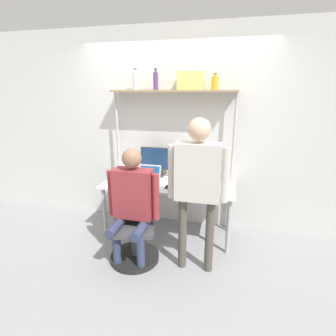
{
  "coord_description": "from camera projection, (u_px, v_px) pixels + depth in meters",
  "views": [
    {
      "loc": [
        0.74,
        -2.76,
        1.89
      ],
      "look_at": [
        0.1,
        -0.1,
        1.08
      ],
      "focal_mm": 28.0,
      "sensor_mm": 36.0,
      "label": 1
    }
  ],
  "objects": [
    {
      "name": "ground_plane",
      "position": [
        162.0,
        247.0,
        3.28
      ],
      "size": [
        12.0,
        12.0,
        0.0
      ],
      "primitive_type": "plane",
      "color": "gray"
    },
    {
      "name": "wall_back",
      "position": [
        175.0,
        131.0,
        3.62
      ],
      "size": [
        8.0,
        0.06,
        2.7
      ],
      "color": "silver",
      "rests_on": "ground_plane"
    },
    {
      "name": "desk",
      "position": [
        169.0,
        188.0,
        3.45
      ],
      "size": [
        1.71,
        0.72,
        0.73
      ],
      "color": "white",
      "rests_on": "ground_plane"
    },
    {
      "name": "shelf_unit",
      "position": [
        173.0,
        115.0,
        3.39
      ],
      "size": [
        1.62,
        0.26,
        1.89
      ],
      "color": "#997A56",
      "rests_on": "ground_plane"
    },
    {
      "name": "monitor",
      "position": [
        158.0,
        160.0,
        3.63
      ],
      "size": [
        0.48,
        0.18,
        0.41
      ],
      "color": "#333338",
      "rests_on": "desk"
    },
    {
      "name": "laptop",
      "position": [
        149.0,
        180.0,
        3.33
      ],
      "size": [
        0.29,
        0.26,
        0.25
      ],
      "color": "#BCBCC1",
      "rests_on": "desk"
    },
    {
      "name": "cell_phone",
      "position": [
        168.0,
        187.0,
        3.26
      ],
      "size": [
        0.07,
        0.15,
        0.01
      ],
      "color": "silver",
      "rests_on": "desk"
    },
    {
      "name": "office_chair",
      "position": [
        134.0,
        237.0,
        3.02
      ],
      "size": [
        0.56,
        0.56,
        0.9
      ],
      "color": "black",
      "rests_on": "ground_plane"
    },
    {
      "name": "person_seated",
      "position": [
        132.0,
        198.0,
        2.83
      ],
      "size": [
        0.59,
        0.46,
        1.31
      ],
      "color": "#2D3856",
      "rests_on": "ground_plane"
    },
    {
      "name": "person_standing",
      "position": [
        198.0,
        177.0,
        2.61
      ],
      "size": [
        0.61,
        0.22,
        1.65
      ],
      "color": "#4C473D",
      "rests_on": "ground_plane"
    },
    {
      "name": "bottle_clear",
      "position": [
        136.0,
        81.0,
        3.38
      ],
      "size": [
        0.08,
        0.08,
        0.26
      ],
      "color": "silver",
      "rests_on": "shelf_unit"
    },
    {
      "name": "bottle_amber",
      "position": [
        215.0,
        83.0,
        3.17
      ],
      "size": [
        0.09,
        0.09,
        0.19
      ],
      "color": "gold",
      "rests_on": "shelf_unit"
    },
    {
      "name": "bottle_purple",
      "position": [
        156.0,
        81.0,
        3.32
      ],
      "size": [
        0.06,
        0.06,
        0.26
      ],
      "color": "#593372",
      "rests_on": "shelf_unit"
    },
    {
      "name": "storage_box",
      "position": [
        191.0,
        81.0,
        3.22
      ],
      "size": [
        0.3,
        0.22,
        0.22
      ],
      "color": "#DBCC66",
      "rests_on": "shelf_unit"
    }
  ]
}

